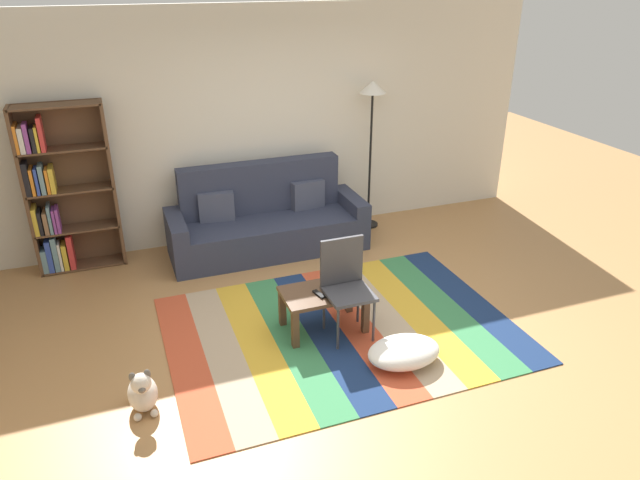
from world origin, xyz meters
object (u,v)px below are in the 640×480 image
object	(u,v)px
standing_lamp	(372,107)
dog	(142,392)
folding_chair	(345,280)
tv_remote	(319,294)
bookshelf	(60,195)
pouf	(404,352)
coffee_table	(323,298)
couch	(266,222)

from	to	relation	value
standing_lamp	dog	bearing A→B (deg)	-139.62
folding_chair	dog	bearing A→B (deg)	-114.20
tv_remote	dog	bearing A→B (deg)	-176.09
tv_remote	bookshelf	bearing A→B (deg)	120.93
pouf	dog	world-z (taller)	dog
standing_lamp	tv_remote	bearing A→B (deg)	-124.67
pouf	coffee_table	bearing A→B (deg)	122.07
couch	coffee_table	bearing A→B (deg)	-89.39
coffee_table	folding_chair	xyz separation A→B (m)	(0.17, -0.10, 0.21)
pouf	tv_remote	bearing A→B (deg)	127.87
bookshelf	coffee_table	size ratio (longest dim) A/B	2.42
dog	standing_lamp	bearing A→B (deg)	40.38
coffee_table	dog	distance (m)	1.75
tv_remote	couch	bearing A→B (deg)	75.48
standing_lamp	coffee_table	bearing A→B (deg)	-124.18
couch	dog	bearing A→B (deg)	-124.47
couch	dog	xyz separation A→B (m)	(-1.64, -2.38, -0.18)
standing_lamp	folding_chair	size ratio (longest dim) A/B	2.04
standing_lamp	folding_chair	distance (m)	2.66
dog	folding_chair	distance (m)	1.92
coffee_table	tv_remote	bearing A→B (deg)	-139.16
coffee_table	pouf	xyz separation A→B (m)	(0.45, -0.72, -0.22)
coffee_table	folding_chair	size ratio (longest dim) A/B	0.83
dog	standing_lamp	world-z (taller)	standing_lamp
standing_lamp	tv_remote	xyz separation A→B (m)	(-1.45, -2.10, -1.12)
dog	folding_chair	world-z (taller)	folding_chair
pouf	tv_remote	distance (m)	0.89
couch	tv_remote	size ratio (longest dim) A/B	15.07
couch	coffee_table	distance (m)	1.84
bookshelf	coffee_table	xyz separation A→B (m)	(2.18, -2.13, -0.53)
coffee_table	tv_remote	world-z (taller)	tv_remote
coffee_table	bookshelf	bearing A→B (deg)	135.69
coffee_table	tv_remote	size ratio (longest dim) A/B	5.00
dog	folding_chair	xyz separation A→B (m)	(1.83, 0.45, 0.37)
couch	bookshelf	distance (m)	2.24
pouf	tv_remote	world-z (taller)	tv_remote
bookshelf	standing_lamp	bearing A→B (deg)	-1.30
pouf	folding_chair	xyz separation A→B (m)	(-0.28, 0.62, 0.42)
coffee_table	folding_chair	distance (m)	0.29
pouf	tv_remote	xyz separation A→B (m)	(-0.52, 0.66, 0.30)
pouf	folding_chair	bearing A→B (deg)	114.27
couch	folding_chair	distance (m)	1.96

